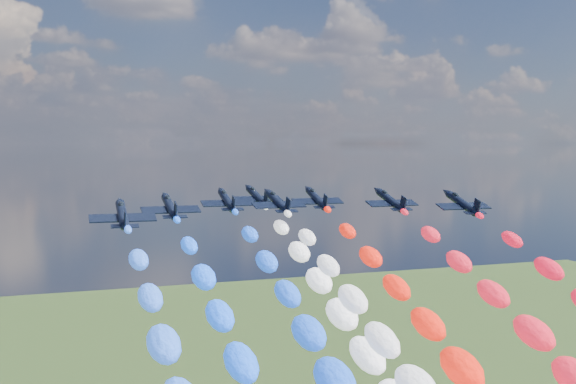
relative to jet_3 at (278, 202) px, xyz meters
name	(u,v)px	position (x,y,z in m)	size (l,w,h in m)	color
jet_0	(122,214)	(-29.14, -14.41, 0.00)	(9.54, 12.79, 2.82)	black
jet_1	(170,207)	(-19.86, -3.29, 0.00)	(9.54, 12.79, 2.82)	black
jet_2	(227,200)	(-7.38, 6.76, 0.00)	(9.54, 12.79, 2.82)	black
jet_3	(278,202)	(0.00, 0.00, 0.00)	(9.54, 12.79, 2.82)	black
jet_4	(257,196)	(0.97, 14.89, 0.00)	(9.54, 12.79, 2.82)	black
jet_5	(317,199)	(9.69, 5.46, 0.00)	(9.54, 12.79, 2.82)	black
jet_6	(390,200)	(20.45, -3.66, 0.00)	(9.54, 12.79, 2.82)	black
jet_7	(462,203)	(28.97, -13.79, 0.00)	(9.54, 12.79, 2.82)	black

